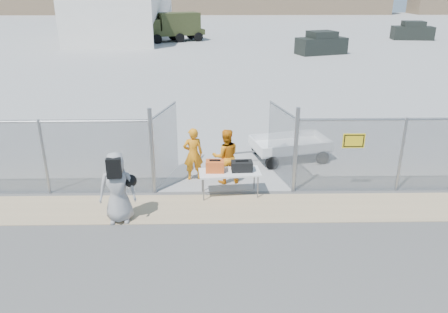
{
  "coord_description": "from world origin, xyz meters",
  "views": [
    {
      "loc": [
        -0.21,
        -9.33,
        5.63
      ],
      "look_at": [
        0.0,
        2.0,
        1.1
      ],
      "focal_mm": 35.0,
      "sensor_mm": 36.0,
      "label": 1
    }
  ],
  "objects_px": {
    "folding_table": "(230,183)",
    "utility_trailer": "(290,148)",
    "security_worker_left": "(193,154)",
    "visitor": "(117,188)",
    "security_worker_right": "(226,156)"
  },
  "relations": [
    {
      "from": "folding_table",
      "to": "security_worker_right",
      "type": "xyz_separation_m",
      "value": [
        -0.09,
        0.87,
        0.48
      ]
    },
    {
      "from": "security_worker_right",
      "to": "folding_table",
      "type": "bearing_deg",
      "value": 87.94
    },
    {
      "from": "security_worker_left",
      "to": "visitor",
      "type": "distance_m",
      "value": 3.03
    },
    {
      "from": "folding_table",
      "to": "utility_trailer",
      "type": "xyz_separation_m",
      "value": [
        2.12,
        2.7,
        0.03
      ]
    },
    {
      "from": "security_worker_left",
      "to": "visitor",
      "type": "xyz_separation_m",
      "value": [
        -1.75,
        -2.47,
        0.1
      ]
    },
    {
      "from": "utility_trailer",
      "to": "security_worker_right",
      "type": "bearing_deg",
      "value": -154.04
    },
    {
      "from": "security_worker_left",
      "to": "security_worker_right",
      "type": "bearing_deg",
      "value": 155.1
    },
    {
      "from": "folding_table",
      "to": "visitor",
      "type": "height_order",
      "value": "visitor"
    },
    {
      "from": "security_worker_left",
      "to": "security_worker_right",
      "type": "height_order",
      "value": "security_worker_right"
    },
    {
      "from": "folding_table",
      "to": "security_worker_right",
      "type": "height_order",
      "value": "security_worker_right"
    },
    {
      "from": "visitor",
      "to": "folding_table",
      "type": "bearing_deg",
      "value": 22.04
    },
    {
      "from": "visitor",
      "to": "utility_trailer",
      "type": "relative_size",
      "value": 0.57
    },
    {
      "from": "security_worker_right",
      "to": "visitor",
      "type": "height_order",
      "value": "visitor"
    },
    {
      "from": "folding_table",
      "to": "utility_trailer",
      "type": "height_order",
      "value": "utility_trailer"
    },
    {
      "from": "folding_table",
      "to": "utility_trailer",
      "type": "bearing_deg",
      "value": 46.44
    }
  ]
}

